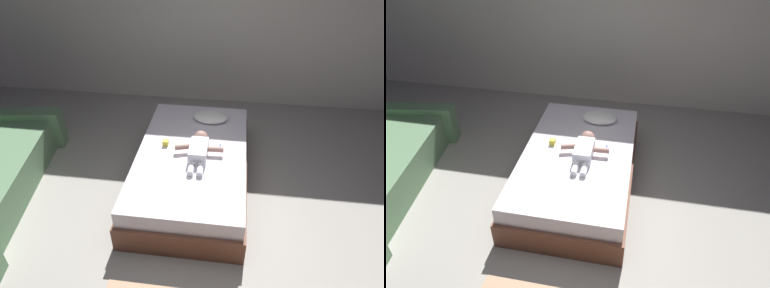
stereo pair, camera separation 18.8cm
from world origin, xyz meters
TOP-DOWN VIEW (x-y plane):
  - ground_plane at (0.00, 0.00)m, footprint 8.00×8.00m
  - wall_behind_bed at (0.00, 3.00)m, footprint 8.00×0.12m
  - bed at (-0.14, 0.92)m, footprint 1.20×2.05m
  - pillow at (-0.00, 1.56)m, footprint 0.41×0.26m
  - baby at (-0.06, 0.88)m, footprint 0.52×0.65m
  - toothbrush at (0.15, 1.03)m, footprint 0.01×0.14m
  - toy_block at (-0.45, 1.00)m, footprint 0.06×0.06m

SIDE VIEW (x-z plane):
  - ground_plane at x=0.00m, z-range 0.00..0.00m
  - bed at x=-0.14m, z-range 0.00..0.45m
  - toothbrush at x=0.15m, z-range 0.45..0.47m
  - toy_block at x=-0.45m, z-range 0.45..0.51m
  - pillow at x=0.00m, z-range 0.45..0.57m
  - baby at x=-0.06m, z-range 0.44..0.60m
  - wall_behind_bed at x=0.00m, z-range 0.00..2.82m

